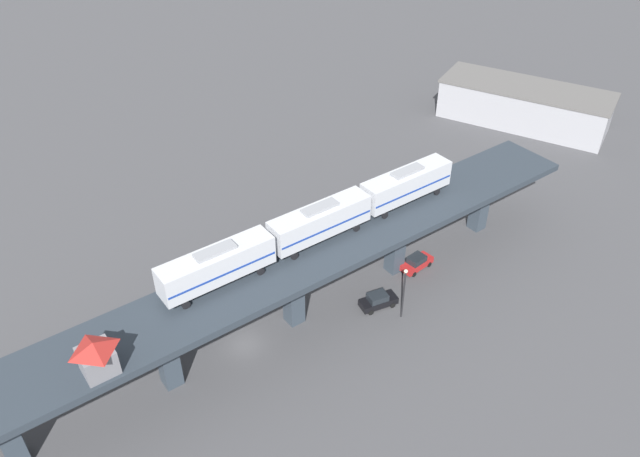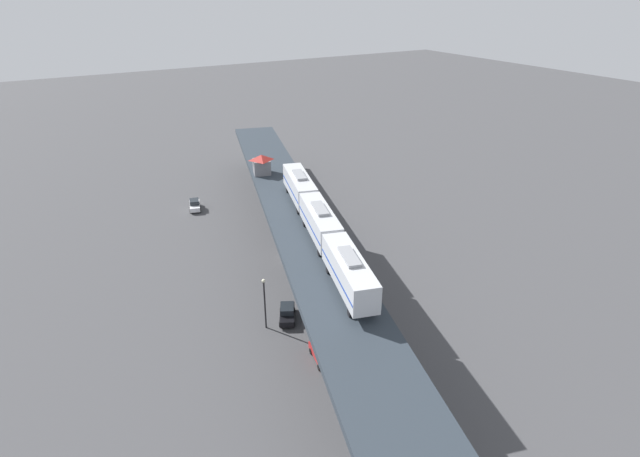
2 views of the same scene
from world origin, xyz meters
The scene contains 9 objects.
ground_plane centered at (0.00, 0.00, 0.00)m, with size 400.00×400.00×0.00m, color #424244.
elevated_viaduct centered at (-0.05, -0.19, 7.26)m, with size 33.80×90.68×8.49m.
subway_train centered at (1.77, 11.09, 11.02)m, with size 13.09×36.50×4.45m.
signal_hut centered at (-1.92, -15.18, 10.28)m, with size 3.99×3.99×3.40m.
street_car_black centered at (8.11, 13.82, 0.94)m, with size 3.65×4.73×1.89m.
street_car_red centered at (8.14, 22.52, 0.94)m, with size 2.60×4.66×1.89m.
delivery_truck centered at (-6.92, -0.27, 1.76)m, with size 5.50×7.38×3.20m.
street_lamp centered at (11.14, 14.05, 4.11)m, with size 0.44×0.44×6.94m.
warehouse_building centered at (2.44, 68.69, 3.41)m, with size 29.65×13.85×6.80m.
Camera 1 is at (34.93, -32.34, 50.02)m, focal length 35.00 mm.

